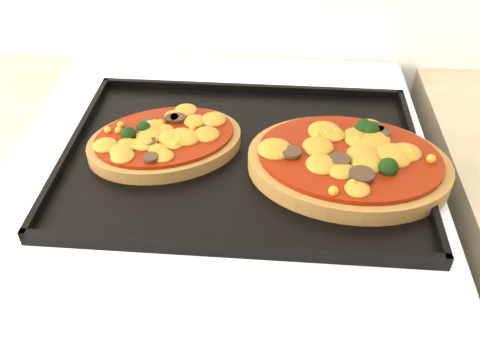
# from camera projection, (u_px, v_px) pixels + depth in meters

# --- Properties ---
(stove) EXTENTS (0.60, 0.60, 0.91)m
(stove) POSITION_uv_depth(u_px,v_px,m) (225.00, 342.00, 1.04)
(stove) COLOR silver
(stove) RESTS_ON floor
(baking_tray) EXTENTS (0.48, 0.36, 0.02)m
(baking_tray) POSITION_uv_depth(u_px,v_px,m) (243.00, 155.00, 0.73)
(baking_tray) COLOR black
(baking_tray) RESTS_ON stove
(pizza_left) EXTENTS (0.25, 0.22, 0.03)m
(pizza_left) POSITION_uv_depth(u_px,v_px,m) (165.00, 140.00, 0.73)
(pizza_left) COLOR brown
(pizza_left) RESTS_ON baking_tray
(pizza_right) EXTENTS (0.29, 0.23, 0.04)m
(pizza_right) POSITION_uv_depth(u_px,v_px,m) (349.00, 161.00, 0.69)
(pizza_right) COLOR brown
(pizza_right) RESTS_ON baking_tray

